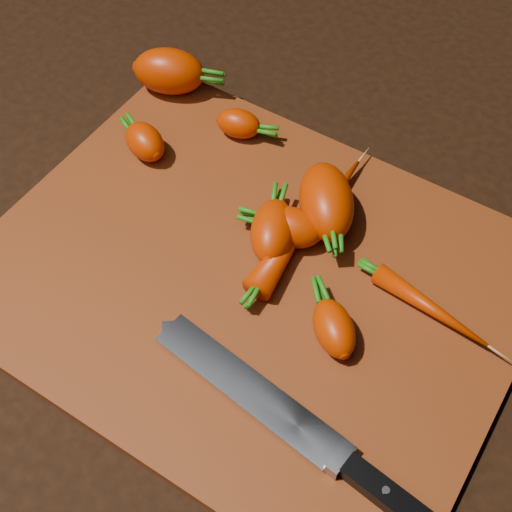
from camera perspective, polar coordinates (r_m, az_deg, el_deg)
The scene contains 13 objects.
ground at distance 0.69m, azimuth -0.45°, elevation -2.26°, with size 2.00×2.00×0.01m, color black.
cutting_board at distance 0.68m, azimuth -0.45°, elevation -1.75°, with size 0.50×0.40×0.01m, color maroon.
carrot_0 at distance 0.84m, azimuth -6.98°, elevation 14.46°, with size 0.08×0.05×0.05m, color #CF2F00.
carrot_1 at distance 0.77m, azimuth -8.89°, elevation 9.02°, with size 0.05×0.04×0.04m, color #CF2F00.
carrot_2 at distance 0.70m, azimuth 5.64°, elevation 4.37°, with size 0.09×0.05×0.05m, color #CF2F00.
carrot_3 at distance 0.68m, azimuth 1.35°, elevation 2.01°, with size 0.07×0.04×0.04m, color #CF2F00.
carrot_4 at distance 0.69m, azimuth 2.75°, elevation 2.32°, with size 0.06×0.04×0.04m, color #CF2F00.
carrot_5 at distance 0.79m, azimuth -1.40°, elevation 10.55°, with size 0.05×0.03×0.03m, color #CF2F00.
carrot_6 at distance 0.63m, azimuth 6.25°, elevation -5.77°, with size 0.06×0.03×0.03m, color #CF2F00.
carrot_7 at distance 0.73m, azimuth 6.25°, elevation 4.97°, with size 0.10×0.02×0.02m, color #CF2F00.
carrot_8 at distance 0.66m, azimuth 13.80°, elevation -4.06°, with size 0.12×0.02×0.02m, color #CF2F00.
carrot_9 at distance 0.68m, azimuth 2.40°, elevation 0.69°, with size 0.11×0.03×0.03m, color #CF2F00.
knife at distance 0.61m, azimuth 0.58°, elevation -11.44°, with size 0.30×0.06×0.02m.
Camera 1 is at (0.21, -0.32, 0.57)m, focal length 50.00 mm.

